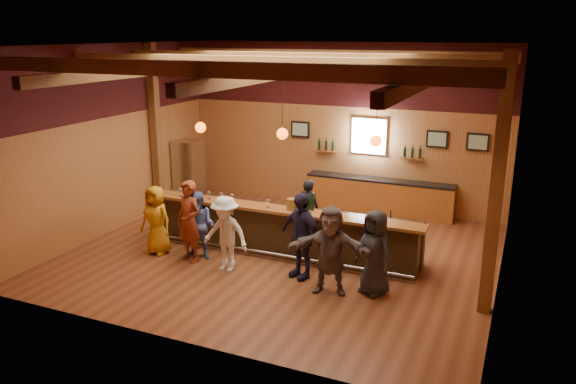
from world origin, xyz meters
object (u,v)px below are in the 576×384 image
ice_bucket (292,204)px  customer_white (226,234)px  bar_counter (286,230)px  bartender (308,210)px  customer_redvest (189,221)px  customer_denim (199,226)px  customer_dark (375,253)px  customer_navy (301,236)px  back_bar_cabinet (379,196)px  stainless_fridge (189,171)px  bottle_a (308,204)px  customer_orange (156,220)px  customer_brown (330,250)px

ice_bucket → customer_white: bearing=-131.4°
bar_counter → bartender: (0.18, 0.89, 0.22)m
customer_redvest → ice_bucket: (1.94, 1.00, 0.34)m
customer_white → customer_denim: bearing=163.7°
customer_denim → customer_dark: bearing=-9.0°
customer_navy → bartender: 2.10m
back_bar_cabinet → customer_denim: bearing=-120.5°
customer_navy → bartender: (-0.62, 2.00, -0.13)m
stainless_fridge → bottle_a: (4.71, -2.63, 0.34)m
back_bar_cabinet → bottle_a: (-0.59, -3.75, 0.76)m
customer_dark → bartender: size_ratio=1.10×
customer_denim → customer_white: bearing=-27.4°
bar_counter → bottle_a: bearing=-16.5°
customer_denim → bartender: 2.64m
bar_counter → ice_bucket: ice_bucket is taller
ice_bucket → bottle_a: bearing=18.7°
stainless_fridge → ice_bucket: stainless_fridge is taller
customer_denim → stainless_fridge: bearing=119.0°
customer_redvest → customer_navy: (2.49, 0.17, -0.01)m
customer_denim → bartender: bearing=41.9°
ice_bucket → stainless_fridge: bearing=148.0°
bartender → bottle_a: bearing=113.7°
back_bar_cabinet → customer_orange: (-3.78, -4.77, 0.30)m
customer_orange → ice_bucket: bearing=20.1°
customer_redvest → customer_denim: 0.26m
customer_navy → customer_denim: bearing=-157.1°
stainless_fridge → customer_dark: bearing=-29.8°
customer_orange → customer_brown: size_ratio=0.91×
customer_navy → ice_bucket: size_ratio=7.36×
customer_brown → customer_dark: size_ratio=1.04×
customer_dark → ice_bucket: bearing=-175.9°
customer_denim → customer_white: customer_white is taller
customer_redvest → customer_brown: customer_redvest is taller
bar_counter → ice_bucket: 0.81m
back_bar_cabinet → bar_counter: bearing=-108.3°
customer_white → customer_navy: 1.57m
bar_counter → bottle_a: 0.95m
customer_orange → customer_navy: bearing=3.8°
customer_white → ice_bucket: 1.56m
stainless_fridge → ice_bucket: bearing=-32.0°
customer_white → bar_counter: bearing=67.1°
customer_brown → ice_bucket: bearing=126.1°
customer_redvest → customer_navy: bearing=20.7°
stainless_fridge → customer_dark: stainless_fridge is taller
ice_bucket → customer_redvest: bearing=-152.8°
back_bar_cabinet → customer_navy: customer_navy is taller
bar_counter → bartender: bartender is taller
customer_redvest → bottle_a: (2.28, 1.11, 0.35)m
stainless_fridge → customer_navy: stainless_fridge is taller
customer_denim → ice_bucket: bearing=17.1°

